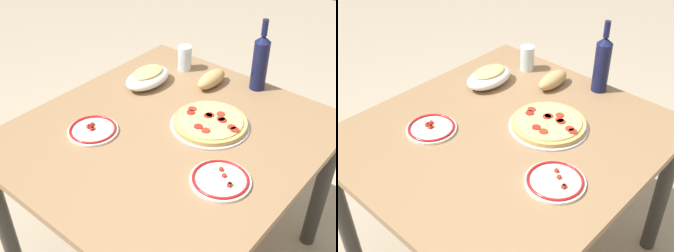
% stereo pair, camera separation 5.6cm
% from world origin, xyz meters
% --- Properties ---
extents(dining_table, '(1.17, 1.08, 0.75)m').
position_xyz_m(dining_table, '(0.00, 0.00, 0.63)').
color(dining_table, '#93704C').
rests_on(dining_table, ground).
extents(pepperoni_pizza, '(0.32, 0.32, 0.03)m').
position_xyz_m(pepperoni_pizza, '(-0.14, 0.10, 0.76)').
color(pepperoni_pizza, '#B7B7BC').
rests_on(pepperoni_pizza, dining_table).
extents(baked_pasta_dish, '(0.24, 0.15, 0.08)m').
position_xyz_m(baked_pasta_dish, '(-0.22, -0.31, 0.79)').
color(baked_pasta_dish, white).
rests_on(baked_pasta_dish, dining_table).
extents(wine_bottle, '(0.07, 0.07, 0.32)m').
position_xyz_m(wine_bottle, '(-0.52, 0.09, 0.88)').
color(wine_bottle, '#141942').
rests_on(wine_bottle, dining_table).
extents(water_glass, '(0.07, 0.07, 0.12)m').
position_xyz_m(water_glass, '(-0.45, -0.27, 0.81)').
color(water_glass, silver).
rests_on(water_glass, dining_table).
extents(side_plate_near, '(0.20, 0.20, 0.02)m').
position_xyz_m(side_plate_near, '(0.19, -0.23, 0.76)').
color(side_plate_near, white).
rests_on(side_plate_near, dining_table).
extents(side_plate_far, '(0.21, 0.21, 0.02)m').
position_xyz_m(side_plate_far, '(0.10, 0.31, 0.76)').
color(side_plate_far, white).
rests_on(side_plate_far, dining_table).
extents(bread_loaf, '(0.18, 0.08, 0.07)m').
position_xyz_m(bread_loaf, '(-0.40, -0.08, 0.78)').
color(bread_loaf, tan).
rests_on(bread_loaf, dining_table).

